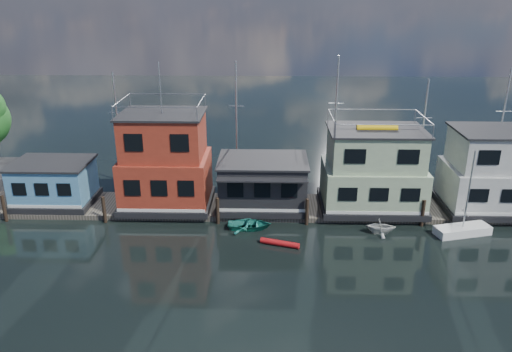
{
  "coord_description": "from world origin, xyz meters",
  "views": [
    {
      "loc": [
        -0.04,
        -26.34,
        17.51
      ],
      "look_at": [
        -1.06,
        12.0,
        3.0
      ],
      "focal_mm": 35.0,
      "sensor_mm": 36.0,
      "label": 1
    }
  ],
  "objects_px": {
    "dinghy_teal": "(250,225)",
    "dinghy_white": "(380,226)",
    "houseboat_dark": "(263,183)",
    "houseboat_red": "(165,163)",
    "red_kayak": "(280,243)",
    "houseboat_green": "(373,171)",
    "houseboat_white": "(497,172)",
    "houseboat_blue": "(54,183)",
    "day_sailer": "(462,229)"
  },
  "relations": [
    {
      "from": "houseboat_dark",
      "to": "day_sailer",
      "type": "height_order",
      "value": "day_sailer"
    },
    {
      "from": "dinghy_white",
      "to": "red_kayak",
      "type": "xyz_separation_m",
      "value": [
        -7.65,
        -2.15,
        -0.39
      ]
    },
    {
      "from": "houseboat_green",
      "to": "houseboat_white",
      "type": "bearing_deg",
      "value": -0.0
    },
    {
      "from": "houseboat_blue",
      "to": "dinghy_teal",
      "type": "distance_m",
      "value": 17.04
    },
    {
      "from": "houseboat_green",
      "to": "dinghy_white",
      "type": "xyz_separation_m",
      "value": [
        -0.01,
        -4.16,
        -2.95
      ]
    },
    {
      "from": "houseboat_blue",
      "to": "red_kayak",
      "type": "bearing_deg",
      "value": -18.51
    },
    {
      "from": "houseboat_green",
      "to": "red_kayak",
      "type": "relative_size",
      "value": 2.91
    },
    {
      "from": "red_kayak",
      "to": "houseboat_dark",
      "type": "bearing_deg",
      "value": 119.63
    },
    {
      "from": "houseboat_white",
      "to": "dinghy_white",
      "type": "distance_m",
      "value": 11.23
    },
    {
      "from": "houseboat_blue",
      "to": "red_kayak",
      "type": "height_order",
      "value": "houseboat_blue"
    },
    {
      "from": "houseboat_blue",
      "to": "dinghy_white",
      "type": "bearing_deg",
      "value": -8.92
    },
    {
      "from": "houseboat_green",
      "to": "houseboat_blue",
      "type": "bearing_deg",
      "value": -180.0
    },
    {
      "from": "houseboat_green",
      "to": "dinghy_white",
      "type": "distance_m",
      "value": 5.1
    },
    {
      "from": "houseboat_red",
      "to": "red_kayak",
      "type": "bearing_deg",
      "value": -34.04
    },
    {
      "from": "houseboat_dark",
      "to": "houseboat_red",
      "type": "bearing_deg",
      "value": 179.86
    },
    {
      "from": "houseboat_blue",
      "to": "houseboat_green",
      "type": "height_order",
      "value": "houseboat_green"
    },
    {
      "from": "red_kayak",
      "to": "day_sailer",
      "type": "height_order",
      "value": "day_sailer"
    },
    {
      "from": "houseboat_white",
      "to": "red_kayak",
      "type": "xyz_separation_m",
      "value": [
        -17.66,
        -6.31,
        -3.33
      ]
    },
    {
      "from": "houseboat_blue",
      "to": "red_kayak",
      "type": "relative_size",
      "value": 2.22
    },
    {
      "from": "houseboat_blue",
      "to": "day_sailer",
      "type": "xyz_separation_m",
      "value": [
        32.68,
        -4.13,
        -1.8
      ]
    },
    {
      "from": "day_sailer",
      "to": "houseboat_dark",
      "type": "bearing_deg",
      "value": 150.02
    },
    {
      "from": "dinghy_teal",
      "to": "dinghy_white",
      "type": "bearing_deg",
      "value": -94.61
    },
    {
      "from": "dinghy_white",
      "to": "day_sailer",
      "type": "relative_size",
      "value": 0.34
    },
    {
      "from": "red_kayak",
      "to": "houseboat_white",
      "type": "bearing_deg",
      "value": 37.28
    },
    {
      "from": "houseboat_red",
      "to": "houseboat_dark",
      "type": "height_order",
      "value": "houseboat_red"
    },
    {
      "from": "houseboat_dark",
      "to": "dinghy_white",
      "type": "relative_size",
      "value": 3.24
    },
    {
      "from": "houseboat_green",
      "to": "day_sailer",
      "type": "distance_m",
      "value": 8.07
    },
    {
      "from": "dinghy_white",
      "to": "day_sailer",
      "type": "distance_m",
      "value": 6.2
    },
    {
      "from": "houseboat_dark",
      "to": "red_kayak",
      "type": "distance_m",
      "value": 6.79
    },
    {
      "from": "houseboat_blue",
      "to": "red_kayak",
      "type": "xyz_separation_m",
      "value": [
        18.84,
        -6.31,
        -1.99
      ]
    },
    {
      "from": "houseboat_dark",
      "to": "houseboat_blue",
      "type": "bearing_deg",
      "value": 179.94
    },
    {
      "from": "houseboat_red",
      "to": "houseboat_dark",
      "type": "xyz_separation_m",
      "value": [
        8.0,
        -0.02,
        -1.69
      ]
    },
    {
      "from": "houseboat_red",
      "to": "dinghy_teal",
      "type": "xyz_separation_m",
      "value": [
        7.05,
        -3.64,
        -3.75
      ]
    },
    {
      "from": "houseboat_dark",
      "to": "houseboat_green",
      "type": "bearing_deg",
      "value": 0.12
    },
    {
      "from": "houseboat_green",
      "to": "red_kayak",
      "type": "height_order",
      "value": "houseboat_green"
    },
    {
      "from": "dinghy_white",
      "to": "dinghy_teal",
      "type": "height_order",
      "value": "dinghy_white"
    },
    {
      "from": "houseboat_dark",
      "to": "houseboat_green",
      "type": "distance_m",
      "value": 9.07
    },
    {
      "from": "red_kayak",
      "to": "houseboat_green",
      "type": "bearing_deg",
      "value": 57.07
    },
    {
      "from": "houseboat_green",
      "to": "dinghy_teal",
      "type": "bearing_deg",
      "value": -159.93
    },
    {
      "from": "houseboat_white",
      "to": "dinghy_teal",
      "type": "bearing_deg",
      "value": -169.67
    },
    {
      "from": "houseboat_dark",
      "to": "dinghy_teal",
      "type": "bearing_deg",
      "value": -104.77
    },
    {
      "from": "houseboat_green",
      "to": "houseboat_white",
      "type": "relative_size",
      "value": 1.0
    },
    {
      "from": "dinghy_white",
      "to": "houseboat_white",
      "type": "bearing_deg",
      "value": -62.07
    },
    {
      "from": "houseboat_white",
      "to": "dinghy_teal",
      "type": "relative_size",
      "value": 2.48
    },
    {
      "from": "houseboat_white",
      "to": "houseboat_green",
      "type": "bearing_deg",
      "value": 180.0
    },
    {
      "from": "houseboat_dark",
      "to": "dinghy_white",
      "type": "distance_m",
      "value": 10.06
    },
    {
      "from": "houseboat_blue",
      "to": "dinghy_white",
      "type": "distance_m",
      "value": 26.86
    },
    {
      "from": "day_sailer",
      "to": "houseboat_green",
      "type": "bearing_deg",
      "value": 131.42
    },
    {
      "from": "houseboat_dark",
      "to": "houseboat_green",
      "type": "xyz_separation_m",
      "value": [
        9.0,
        0.02,
        1.13
      ]
    },
    {
      "from": "houseboat_green",
      "to": "houseboat_dark",
      "type": "bearing_deg",
      "value": -179.88
    }
  ]
}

